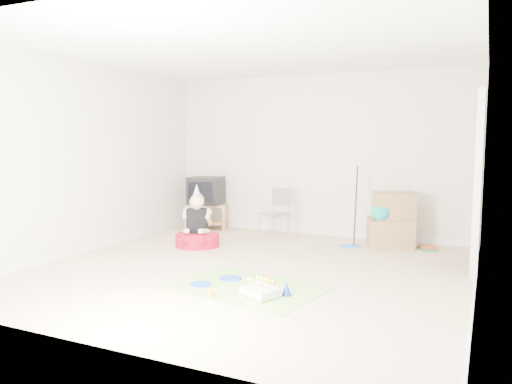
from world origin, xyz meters
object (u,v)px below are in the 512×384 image
at_px(tv_stand, 206,214).
at_px(cardboard_boxes, 391,221).
at_px(folding_chair, 274,214).
at_px(crt_tv, 206,191).
at_px(birthday_cake, 260,292).
at_px(seated_woman, 197,233).

relative_size(tv_stand, cardboard_boxes, 1.03).
distance_m(tv_stand, folding_chair, 1.43).
distance_m(crt_tv, folding_chair, 1.45).
relative_size(crt_tv, folding_chair, 0.67).
height_order(crt_tv, cardboard_boxes, crt_tv).
bearing_deg(crt_tv, folding_chair, -18.66).
bearing_deg(tv_stand, crt_tv, 180.00).
distance_m(tv_stand, crt_tv, 0.41).
xyz_separation_m(tv_stand, birthday_cake, (2.41, -3.00, -0.21)).
bearing_deg(tv_stand, birthday_cake, -51.24).
relative_size(folding_chair, cardboard_boxes, 1.03).
bearing_deg(crt_tv, tv_stand, -7.56).
height_order(crt_tv, folding_chair, crt_tv).
xyz_separation_m(folding_chair, birthday_cake, (1.02, -2.73, -0.35)).
bearing_deg(seated_woman, folding_chair, 52.51).
height_order(tv_stand, folding_chair, folding_chair).
bearing_deg(folding_chair, seated_woman, -127.49).
bearing_deg(seated_woman, birthday_cake, -43.66).
xyz_separation_m(crt_tv, cardboard_boxes, (3.18, -0.09, -0.29)).
bearing_deg(birthday_cake, crt_tv, 128.76).
height_order(folding_chair, seated_woman, seated_woman).
distance_m(cardboard_boxes, birthday_cake, 3.03).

